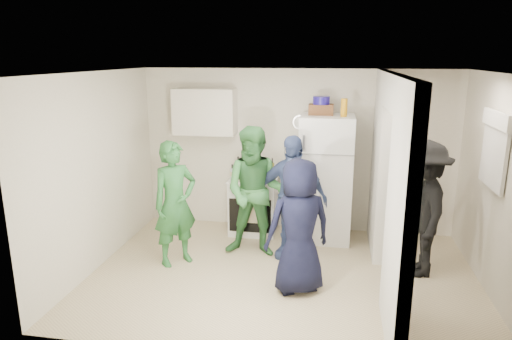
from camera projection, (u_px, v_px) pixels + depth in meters
The scene contains 38 objects.
floor at pixel (282, 275), 5.75m from camera, with size 4.80×4.80×0.00m, color #CCBC90.
wall_back at pixel (296, 151), 7.07m from camera, with size 4.80×4.80×0.00m, color silver.
wall_front at pixel (261, 233), 3.82m from camera, with size 4.80×4.80×0.00m, color silver.
wall_left at pixel (98, 171), 5.84m from camera, with size 3.40×3.40×0.00m, color silver.
wall_right at pixel (499, 189), 5.04m from camera, with size 3.40×3.40×0.00m, color silver.
ceiling at pixel (285, 73), 5.14m from camera, with size 4.80×4.80×0.00m, color white.
partition_pier_back at pixel (379, 163), 6.29m from camera, with size 0.12×1.20×2.50m, color silver.
partition_pier_front at pixel (400, 217), 4.19m from camera, with size 0.12×1.20×2.50m, color silver.
partition_header at pixel (394, 92), 4.98m from camera, with size 0.12×1.00×0.40m, color silver.
stove at pixel (254, 205), 7.05m from camera, with size 0.73×0.60×0.87m, color white.
upper_cabinet at pixel (205, 112), 6.98m from camera, with size 0.95×0.34×0.70m, color silver.
fridge at pixel (325, 178), 6.72m from camera, with size 0.77×0.74×1.86m, color white.
wicker_basket at pixel (321, 109), 6.54m from camera, with size 0.35×0.25×0.15m, color brown.
blue_bowl at pixel (321, 100), 6.51m from camera, with size 0.24×0.24×0.11m, color navy.
yellow_cup_stack_top at pixel (344, 108), 6.33m from camera, with size 0.09×0.09×0.25m, color orange.
wall_clock at pixel (300, 122), 6.93m from camera, with size 0.22×0.22×0.03m, color white.
spice_shelf at pixel (296, 145), 6.99m from camera, with size 0.35×0.08×0.03m, color olive.
nook_window at pixel (496, 150), 5.14m from camera, with size 0.03×0.70×0.80m, color black.
nook_window_frame at pixel (495, 150), 5.14m from camera, with size 0.04×0.76×0.86m, color white.
nook_valance at pixel (496, 119), 5.06m from camera, with size 0.04×0.82×0.18m, color white.
yellow_cup_stack_stove at pixel (243, 174), 6.73m from camera, with size 0.09×0.09×0.25m, color yellow.
red_cup at pixel (266, 179), 6.70m from camera, with size 0.09×0.09×0.12m, color red.
person_green_left at pixel (175, 204), 5.91m from camera, with size 0.60×0.39×1.65m, color #2D723C.
person_green_center at pixel (256, 192), 6.15m from camera, with size 0.87×0.68×1.79m, color #387433.
person_denim at pixel (291, 197), 6.09m from camera, with size 0.99×0.41×1.69m, color #374679.
person_navy at pixel (299, 226), 5.20m from camera, with size 0.78×0.51×1.59m, color black.
person_nook at pixel (423, 209), 5.61m from camera, with size 1.10×0.63×1.71m, color black.
bottle_a at pixel (238, 166), 7.09m from camera, with size 0.07×0.07×0.30m, color maroon.
bottle_b at pixel (241, 171), 6.87m from camera, with size 0.08×0.08×0.25m, color #1B511C.
bottle_c at pixel (251, 167), 7.08m from camera, with size 0.07×0.07×0.29m, color silver.
bottle_d at pixel (254, 171), 6.86m from camera, with size 0.06×0.06×0.25m, color #5E3510.
bottle_e at pixel (262, 166), 7.07m from camera, with size 0.07×0.07×0.30m, color #8E999D.
bottle_f at pixel (265, 171), 6.89m from camera, with size 0.07×0.07×0.24m, color #123221.
bottle_g at pixel (272, 168), 6.99m from camera, with size 0.06×0.06×0.30m, color olive.
bottle_h at pixel (232, 172), 6.84m from camera, with size 0.07×0.07×0.24m, color silver.
bottle_i at pixel (257, 167), 6.99m from camera, with size 0.06×0.06×0.31m, color #5E3210.
bottle_j at pixel (272, 172), 6.77m from camera, with size 0.07×0.07×0.27m, color #205D1F.
bottle_k at pixel (241, 169), 6.99m from camera, with size 0.07×0.07×0.27m, color #954122.
Camera 1 is at (0.57, -5.23, 2.70)m, focal length 32.00 mm.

